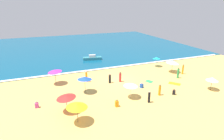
{
  "coord_description": "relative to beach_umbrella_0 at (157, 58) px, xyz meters",
  "views": [
    {
      "loc": [
        -11.61,
        -26.44,
        11.83
      ],
      "look_at": [
        0.04,
        2.98,
        0.8
      ],
      "focal_mm": 30.54,
      "sensor_mm": 36.0,
      "label": 1
    }
  ],
  "objects": [
    {
      "name": "beachgoer_0",
      "position": [
        -9.87,
        -4.57,
        -0.96
      ],
      "size": [
        0.5,
        0.5,
        1.66
      ],
      "color": "red",
      "rests_on": "ground_plane"
    },
    {
      "name": "beachgoer_1",
      "position": [
        -22.48,
        -8.28,
        -1.35
      ],
      "size": [
        0.44,
        0.44,
        0.88
      ],
      "color": "#D84CA5",
      "rests_on": "ground_plane"
    },
    {
      "name": "ground_plane",
      "position": [
        -9.89,
        -3.94,
        -1.74
      ],
      "size": [
        60.0,
        60.0,
        0.0
      ],
      "primitive_type": "plane",
      "color": "#EDBC60"
    },
    {
      "name": "beachgoer_11",
      "position": [
        -9.25,
        -12.14,
        -0.99
      ],
      "size": [
        0.37,
        0.37,
        1.58
      ],
      "color": "black",
      "rests_on": "ground_plane"
    },
    {
      "name": "beachgoer_3",
      "position": [
        -7.84,
        -7.86,
        -1.4
      ],
      "size": [
        0.51,
        0.51,
        0.81
      ],
      "color": "blue",
      "rests_on": "ground_plane"
    },
    {
      "name": "beachgoer_4",
      "position": [
        -11.6,
        -4.44,
        -1.01
      ],
      "size": [
        0.47,
        0.47,
        1.57
      ],
      "color": "black",
      "rests_on": "ground_plane"
    },
    {
      "name": "beach_towel_1",
      "position": [
        -5.48,
        -6.26,
        -1.73
      ],
      "size": [
        1.29,
        1.45,
        0.01
      ],
      "color": "green",
      "rests_on": "ground_plane"
    },
    {
      "name": "beach_umbrella_3",
      "position": [
        1.18,
        -12.17,
        -0.1
      ],
      "size": [
        2.11,
        2.1,
        1.91
      ],
      "color": "#4C3823",
      "rests_on": "ground_plane"
    },
    {
      "name": "beach_umbrella_5",
      "position": [
        0.76,
        -3.91,
        0.19
      ],
      "size": [
        2.8,
        2.78,
        2.29
      ],
      "color": "#4C3823",
      "rests_on": "ground_plane"
    },
    {
      "name": "beach_umbrella_1",
      "position": [
        -16.02,
        -6.28,
        0.4
      ],
      "size": [
        2.8,
        2.81,
        2.4
      ],
      "color": "#4C3823",
      "rests_on": "ground_plane"
    },
    {
      "name": "wave_breaker_foam",
      "position": [
        -9.89,
        2.36,
        -1.63
      ],
      "size": [
        57.0,
        0.7,
        0.01
      ],
      "primitive_type": "cube",
      "color": "white",
      "rests_on": "ocean_water"
    },
    {
      "name": "beach_towel_0",
      "position": [
        -2.28,
        -8.49,
        -1.73
      ],
      "size": [
        1.89,
        2.0,
        0.01
      ],
      "color": "orange",
      "rests_on": "ground_plane"
    },
    {
      "name": "beach_umbrella_0",
      "position": [
        0.0,
        0.0,
        0.0
      ],
      "size": [
        2.08,
        2.09,
        1.98
      ],
      "color": "silver",
      "rests_on": "ground_plane"
    },
    {
      "name": "beach_umbrella_2",
      "position": [
        -10.81,
        -10.06,
        0.09
      ],
      "size": [
        2.65,
        2.65,
        2.06
      ],
      "color": "silver",
      "rests_on": "ground_plane"
    },
    {
      "name": "beach_umbrella_7",
      "position": [
        -18.52,
        -13.1,
        0.28
      ],
      "size": [
        3.03,
        3.02,
        2.29
      ],
      "color": "#4C3823",
      "rests_on": "ground_plane"
    },
    {
      "name": "beachgoer_7",
      "position": [
        1.88,
        -5.42,
        -0.87
      ],
      "size": [
        0.4,
        0.4,
        1.79
      ],
      "color": "orange",
      "rests_on": "ground_plane"
    },
    {
      "name": "beachgoer_2",
      "position": [
        -6.83,
        -10.93,
        -0.99
      ],
      "size": [
        0.46,
        0.46,
        1.58
      ],
      "color": "orange",
      "rests_on": "ground_plane"
    },
    {
      "name": "beachgoer_9",
      "position": [
        -4.84,
        -11.47,
        -1.39
      ],
      "size": [
        0.54,
        0.54,
        0.81
      ],
      "color": "black",
      "rests_on": "ground_plane"
    },
    {
      "name": "beach_umbrella_6",
      "position": [
        -19.56,
        -1.67,
        0.39
      ],
      "size": [
        2.46,
        2.44,
        2.4
      ],
      "color": "#4C3823",
      "rests_on": "ground_plane"
    },
    {
      "name": "beachgoer_8",
      "position": [
        -0.24,
        -6.7,
        -0.86
      ],
      "size": [
        0.48,
        0.48,
        1.86
      ],
      "color": "green",
      "rests_on": "ground_plane"
    },
    {
      "name": "beach_umbrella_4",
      "position": [
        -19.22,
        -10.43,
        0.14
      ],
      "size": [
        2.46,
        2.44,
        2.17
      ],
      "color": "#4C3823",
      "rests_on": "ground_plane"
    },
    {
      "name": "beachgoer_10",
      "position": [
        -13.43,
        -11.6,
        -1.33
      ],
      "size": [
        0.4,
        0.4,
        0.94
      ],
      "color": "orange",
      "rests_on": "ground_plane"
    },
    {
      "name": "beachgoer_6",
      "position": [
        -14.87,
        -2.57,
        -0.86
      ],
      "size": [
        0.42,
        0.42,
        1.8
      ],
      "color": "orange",
      "rests_on": "ground_plane"
    },
    {
      "name": "ocean_water",
      "position": [
        -9.89,
        24.06,
        -1.69
      ],
      "size": [
        60.0,
        44.0,
        0.1
      ],
      "primitive_type": "cube",
      "color": "#0F567A",
      "rests_on": "ground_plane"
    },
    {
      "name": "small_boat_0",
      "position": [
        -10.59,
        9.0,
        -1.25
      ],
      "size": [
        4.21,
        1.92,
        1.12
      ],
      "color": "teal",
      "rests_on": "ocean_water"
    }
  ]
}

